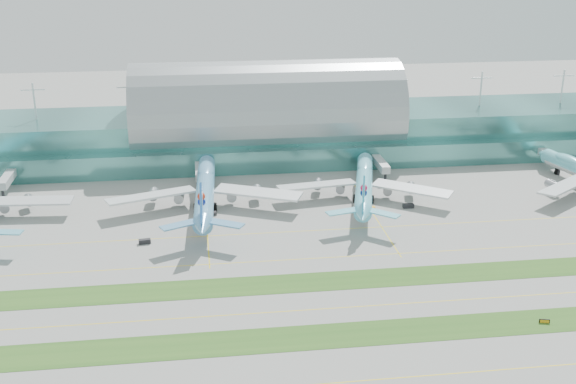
{
  "coord_description": "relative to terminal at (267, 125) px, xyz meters",
  "views": [
    {
      "loc": [
        -31.57,
        -185.28,
        97.9
      ],
      "look_at": [
        0.0,
        55.0,
        9.0
      ],
      "focal_mm": 45.0,
      "sensor_mm": 36.0,
      "label": 1
    }
  ],
  "objects": [
    {
      "name": "taxiline_b",
      "position": [
        -0.01,
        -142.79,
        -14.22
      ],
      "size": [
        420.0,
        0.35,
        0.01
      ],
      "primitive_type": "cube",
      "color": "yellow",
      "rests_on": "ground"
    },
    {
      "name": "taxiline_d",
      "position": [
        -0.01,
        -88.79,
        -14.22
      ],
      "size": [
        420.0,
        0.35,
        0.01
      ],
      "primitive_type": "cube",
      "color": "yellow",
      "rests_on": "ground"
    },
    {
      "name": "terminal",
      "position": [
        0.0,
        0.0,
        0.0
      ],
      "size": [
        340.0,
        69.1,
        36.0
      ],
      "color": "#3D7A75",
      "rests_on": "ground"
    },
    {
      "name": "airliner_b",
      "position": [
        -29.41,
        -61.75,
        -7.27
      ],
      "size": [
        72.12,
        81.9,
        22.54
      ],
      "rotation": [
        0.0,
        0.0,
        -0.04
      ],
      "color": "#5D9FCD",
      "rests_on": "ground"
    },
    {
      "name": "ground",
      "position": [
        -0.01,
        -128.79,
        -14.23
      ],
      "size": [
        700.0,
        700.0,
        0.0
      ],
      "primitive_type": "plane",
      "color": "gray",
      "rests_on": "ground"
    },
    {
      "name": "airliner_c",
      "position": [
        31.03,
        -60.71,
        -7.81
      ],
      "size": [
        64.7,
        74.66,
        20.82
      ],
      "rotation": [
        0.0,
        0.0,
        -0.24
      ],
      "color": "#68CDE5",
      "rests_on": "ground"
    },
    {
      "name": "taxiline_a",
      "position": [
        -0.01,
        -176.79,
        -14.22
      ],
      "size": [
        420.0,
        0.35,
        0.01
      ],
      "primitive_type": "cube",
      "color": "yellow",
      "rests_on": "ground"
    },
    {
      "name": "gse_d",
      "position": [
        -27.38,
        -70.02,
        -13.61
      ],
      "size": [
        3.56,
        2.29,
        1.24
      ],
      "primitive_type": "cube",
      "rotation": [
        0.0,
        0.0,
        0.15
      ],
      "color": "black",
      "rests_on": "ground"
    },
    {
      "name": "grass_strip_far",
      "position": [
        -0.01,
        -126.79,
        -14.19
      ],
      "size": [
        420.0,
        12.0,
        0.08
      ],
      "primitive_type": "cube",
      "color": "#2D591E",
      "rests_on": "ground"
    },
    {
      "name": "taxiway_sign_east",
      "position": [
        57.1,
        -157.87,
        -13.65
      ],
      "size": [
        2.74,
        0.99,
        1.17
      ],
      "rotation": [
        0.0,
        0.0,
        -0.26
      ],
      "color": "black",
      "rests_on": "ground"
    },
    {
      "name": "gse_f",
      "position": [
        45.38,
        -72.16,
        -13.46
      ],
      "size": [
        4.09,
        1.95,
        1.53
      ],
      "primitive_type": "cube",
      "rotation": [
        0.0,
        0.0,
        0.0
      ],
      "color": "black",
      "rests_on": "ground"
    },
    {
      "name": "gse_e",
      "position": [
        30.35,
        -73.63,
        -13.36
      ],
      "size": [
        4.05,
        2.24,
        1.73
      ],
      "primitive_type": "cube",
      "rotation": [
        0.0,
        0.0,
        -0.12
      ],
      "color": "orange",
      "rests_on": "ground"
    },
    {
      "name": "gse_c",
      "position": [
        -50.14,
        -92.28,
        -13.47
      ],
      "size": [
        4.06,
        2.16,
        1.52
      ],
      "primitive_type": "cube",
      "rotation": [
        0.0,
        0.0,
        0.13
      ],
      "color": "black",
      "rests_on": "ground"
    },
    {
      "name": "taxiline_c",
      "position": [
        -0.01,
        -110.79,
        -14.22
      ],
      "size": [
        420.0,
        0.35,
        0.01
      ],
      "primitive_type": "cube",
      "color": "yellow",
      "rests_on": "ground"
    },
    {
      "name": "grass_strip_near",
      "position": [
        -0.01,
        -156.79,
        -14.19
      ],
      "size": [
        420.0,
        12.0,
        0.08
      ],
      "primitive_type": "cube",
      "color": "#2D591E",
      "rests_on": "ground"
    }
  ]
}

